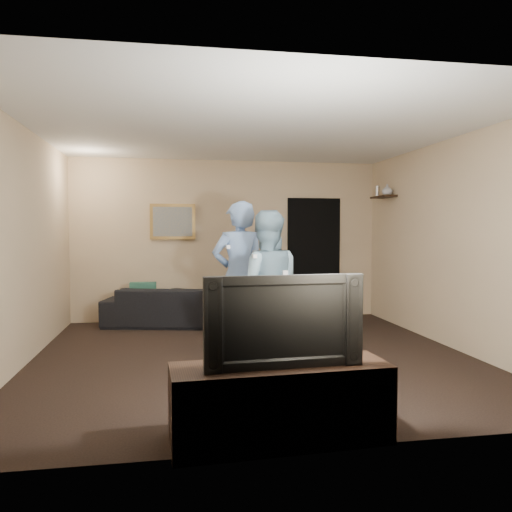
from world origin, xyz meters
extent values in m
plane|color=black|center=(0.00, 0.00, 0.00)|extent=(5.00, 5.00, 0.00)
cube|color=silver|center=(0.00, 0.00, 2.60)|extent=(5.00, 5.00, 0.04)
cube|color=tan|center=(0.00, 2.50, 1.30)|extent=(5.00, 0.04, 2.60)
cube|color=tan|center=(0.00, -2.50, 1.30)|extent=(5.00, 0.04, 2.60)
cube|color=tan|center=(-2.50, 0.00, 1.30)|extent=(0.04, 5.00, 2.60)
cube|color=tan|center=(2.50, 0.00, 1.30)|extent=(0.04, 5.00, 2.60)
imported|color=black|center=(-0.91, 2.04, 0.30)|extent=(2.16, 1.19, 0.60)
cube|color=#194C3F|center=(-1.36, 2.04, 0.48)|extent=(0.40, 0.15, 0.39)
cube|color=olive|center=(-0.90, 2.48, 1.60)|extent=(0.72, 0.05, 0.57)
cube|color=slate|center=(-0.90, 2.45, 1.60)|extent=(0.62, 0.01, 0.47)
cube|color=black|center=(1.45, 2.47, 1.00)|extent=(0.90, 0.06, 2.00)
cube|color=silver|center=(0.85, 2.48, 1.30)|extent=(0.08, 0.02, 0.12)
cube|color=black|center=(2.39, 1.80, 1.99)|extent=(0.20, 0.60, 0.03)
imported|color=silver|center=(2.39, 1.66, 2.09)|extent=(0.20, 0.20, 0.17)
cylinder|color=#B3B3B8|center=(2.39, 2.04, 2.09)|extent=(0.06, 0.06, 0.18)
cube|color=black|center=(-0.18, -2.29, 0.25)|extent=(1.56, 0.58, 0.55)
imported|color=black|center=(-0.18, -2.29, 0.84)|extent=(1.11, 0.21, 0.64)
imported|color=#7798CE|center=(-0.12, 0.29, 0.90)|extent=(0.71, 0.51, 1.81)
cube|color=white|center=(-0.28, 0.07, 1.27)|extent=(0.04, 0.14, 0.04)
cube|color=white|center=(0.04, 0.07, 1.20)|extent=(0.05, 0.09, 0.05)
imported|color=#7FA3B8|center=(0.06, -0.43, 0.84)|extent=(0.89, 0.74, 1.68)
cube|color=white|center=(-0.10, -0.65, 1.20)|extent=(0.04, 0.14, 0.04)
cube|color=white|center=(0.22, -0.65, 1.03)|extent=(0.05, 0.09, 0.05)
camera|label=1|loc=(-0.94, -5.66, 1.47)|focal=35.00mm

